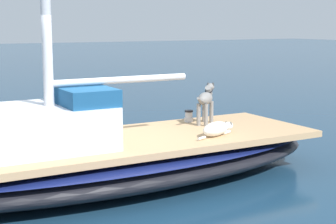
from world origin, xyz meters
TOP-DOWN VIEW (x-y plane):
  - ground_plane at (0.00, 0.00)m, footprint 120.00×120.00m
  - sailboat_main at (0.00, 0.00)m, footprint 2.57×7.26m
  - cabin_house at (0.01, 1.12)m, footprint 1.42×2.23m
  - dog_white at (-0.49, -1.60)m, footprint 0.47×0.91m
  - dog_grey at (0.43, -2.00)m, footprint 0.68×0.76m
  - deck_winch at (0.70, -1.83)m, footprint 0.16×0.16m

SIDE VIEW (x-z plane):
  - ground_plane at x=0.00m, z-range 0.00..0.00m
  - sailboat_main at x=0.00m, z-range 0.01..0.67m
  - deck_winch at x=0.70m, z-range 0.65..0.86m
  - dog_white at x=-0.49m, z-range 0.66..0.88m
  - cabin_house at x=0.01m, z-range 0.59..1.43m
  - dog_grey at x=0.43m, z-range 0.73..1.43m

